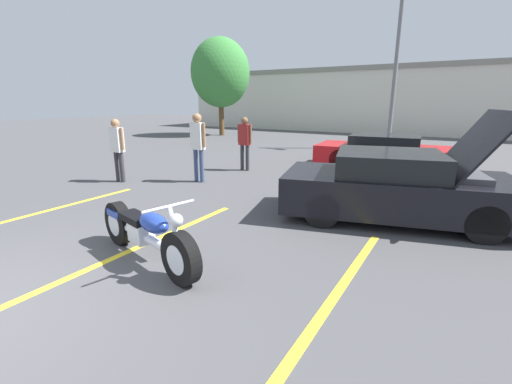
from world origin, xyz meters
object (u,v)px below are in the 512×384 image
Objects in this scene: motorcycle at (146,234)px; parked_car_left_row at (389,152)px; spectator_midground at (117,145)px; show_car_hood_open at (397,187)px; tree_background at (220,73)px; spectator_near_motorcycle at (198,141)px; light_pole at (398,61)px; spectator_by_show_car at (245,139)px.

parked_car_left_row reaches higher than motorcycle.
show_car_hood_open is at bearing 5.25° from spectator_midground.
tree_background is 3.48× the size of spectator_midground.
show_car_hood_open is 5.22m from spectator_near_motorcycle.
light_pole is 14.35m from motorcycle.
spectator_by_show_car is (0.20, 2.01, -0.12)m from spectator_near_motorcycle.
tree_background reaches higher than spectator_near_motorcycle.
motorcycle is 0.54× the size of show_car_hood_open.
motorcycle is 1.41× the size of spectator_by_show_car.
spectator_near_motorcycle is (-3.22, -9.78, -2.75)m from light_pole.
show_car_hood_open reaches higher than motorcycle.
light_pole is at bearing 71.76° from spectator_near_motorcycle.
show_car_hood_open is 2.37× the size of spectator_near_motorcycle.
tree_background reaches higher than spectator_midground.
show_car_hood_open is at bearing -42.25° from tree_background.
spectator_near_motorcycle is at bearing 135.59° from motorcycle.
parked_car_left_row is 8.28m from spectator_midground.
spectator_near_motorcycle reaches higher than motorcycle.
light_pole is 4.09× the size of spectator_midground.
parked_car_left_row is (1.56, 8.70, 0.14)m from motorcycle.
spectator_midground is (-5.10, -10.90, -2.85)m from light_pole.
motorcycle is 5.39m from spectator_midground.
tree_background is 1.24× the size of parked_car_left_row.
spectator_near_motorcycle is (-5.18, 0.47, 0.49)m from show_car_hood_open.
spectator_midground is at bearing -149.22° from spectator_near_motorcycle.
spectator_midground is at bearing 159.70° from motorcycle.
show_car_hood_open reaches higher than spectator_midground.
spectator_near_motorcycle reaches higher than spectator_midground.
spectator_near_motorcycle is (7.33, -10.89, -2.71)m from tree_background.
tree_background is at bearing 130.29° from spectator_by_show_car.
spectator_midground is (-1.88, -1.12, -0.10)m from spectator_near_motorcycle.
spectator_near_motorcycle is at bearing 160.20° from show_car_hood_open.
spectator_near_motorcycle is 2.19m from spectator_midground.
light_pole is at bearing 86.20° from show_car_hood_open.
light_pole reaches higher than spectator_midground.
motorcycle is (-0.67, -13.91, -3.46)m from light_pole.
motorcycle is (9.88, -15.02, -3.42)m from tree_background.
motorcycle is 8.84m from parked_car_left_row.
spectator_midground is at bearing -115.09° from light_pole.
motorcycle is 6.60m from spectator_by_show_car.
tree_background is 3.52× the size of spectator_by_show_car.
tree_background is at bearing 173.99° from light_pole.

